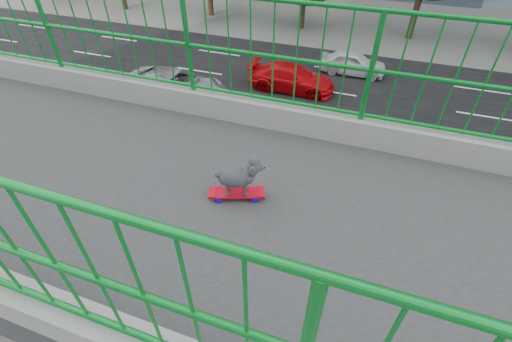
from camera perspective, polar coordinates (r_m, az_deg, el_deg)
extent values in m
cube|color=black|center=(17.79, 10.06, 8.31)|extent=(18.00, 90.00, 0.02)
cube|color=#2D2D2F|center=(3.84, -18.67, -4.17)|extent=(3.00, 24.00, 0.50)
cube|color=gray|center=(4.53, -9.90, 11.25)|extent=(0.20, 24.00, 0.30)
cylinder|color=#0E822A|center=(4.24, -11.02, 19.52)|extent=(0.04, 24.00, 0.04)
cylinder|color=#0E822A|center=(4.24, -11.02, 19.52)|extent=(0.06, 0.06, 1.10)
cube|color=gray|center=(3.02, -35.54, -16.01)|extent=(0.20, 24.00, 0.30)
cylinder|color=black|center=(29.56, 7.56, 24.61)|extent=(0.44, 0.44, 2.73)
cylinder|color=black|center=(29.37, 24.28, 21.76)|extent=(0.44, 0.44, 2.87)
cube|color=red|center=(3.26, -3.16, -3.52)|extent=(0.32, 0.54, 0.02)
cube|color=#99999E|center=(3.28, -6.03, -3.76)|extent=(0.10, 0.06, 0.02)
cylinder|color=#1C08B4|center=(3.34, -5.94, -3.10)|extent=(0.05, 0.07, 0.06)
sphere|color=yellow|center=(3.34, -5.94, -3.10)|extent=(0.03, 0.03, 0.03)
cylinder|color=#1C08B4|center=(3.24, -6.10, -4.72)|extent=(0.05, 0.07, 0.06)
sphere|color=yellow|center=(3.24, -6.10, -4.72)|extent=(0.03, 0.03, 0.03)
cube|color=#99999E|center=(3.27, -0.24, -3.75)|extent=(0.10, 0.06, 0.02)
cylinder|color=#1C08B4|center=(3.32, -0.25, -3.08)|extent=(0.05, 0.07, 0.06)
sphere|color=yellow|center=(3.32, -0.25, -3.08)|extent=(0.03, 0.03, 0.03)
cylinder|color=#1C08B4|center=(3.23, -0.23, -4.70)|extent=(0.05, 0.07, 0.06)
sphere|color=yellow|center=(3.23, -0.23, -4.70)|extent=(0.03, 0.03, 0.03)
ellipsoid|color=#2C292E|center=(3.13, -3.28, -1.01)|extent=(0.27, 0.33, 0.20)
sphere|color=#2C292E|center=(3.04, -0.30, 0.77)|extent=(0.13, 0.13, 0.13)
sphere|color=black|center=(3.05, 1.30, 0.54)|extent=(0.02, 0.02, 0.02)
sphere|color=#2C292E|center=(3.12, -6.21, -0.52)|extent=(0.07, 0.07, 0.07)
cylinder|color=#2C292E|center=(3.24, -1.73, -2.12)|extent=(0.03, 0.03, 0.12)
cylinder|color=#2C292E|center=(3.18, -1.75, -3.14)|extent=(0.03, 0.03, 0.12)
cylinder|color=#2C292E|center=(3.24, -4.62, -2.13)|extent=(0.03, 0.03, 0.12)
cylinder|color=#2C292E|center=(3.18, -4.70, -3.15)|extent=(0.03, 0.03, 0.12)
imported|color=black|center=(18.30, -23.77, 9.12)|extent=(1.65, 4.73, 1.56)
imported|color=#949499|center=(19.31, -13.12, 13.23)|extent=(2.60, 5.64, 1.57)
imported|color=red|center=(20.05, 5.82, 14.82)|extent=(1.92, 4.72, 1.37)
imported|color=silver|center=(22.59, 15.44, 16.59)|extent=(1.56, 3.88, 1.32)
imported|color=silver|center=(15.26, -25.04, 1.55)|extent=(1.39, 3.98, 1.31)
imported|color=silver|center=(21.49, -33.15, 10.31)|extent=(2.47, 5.35, 1.49)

